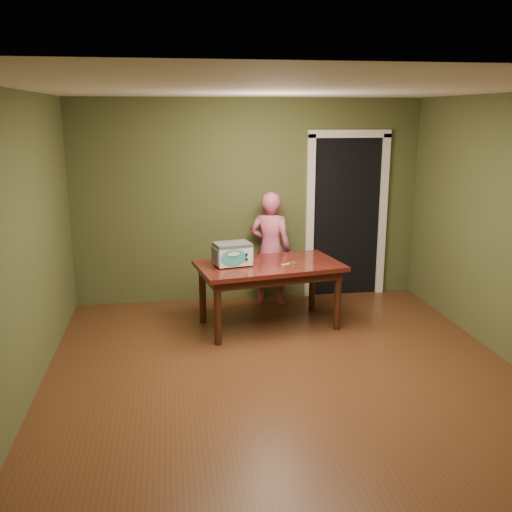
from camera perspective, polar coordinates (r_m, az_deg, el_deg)
The scene contains 8 objects.
floor at distance 5.40m, azimuth 3.18°, elevation -12.36°, with size 5.00×5.00×0.00m, color #532A17.
room_shell at distance 4.89m, azimuth 3.45°, elevation 5.86°, with size 4.52×5.02×2.61m.
doorway at distance 7.98m, azimuth 8.37°, elevation 4.20°, with size 1.10×0.66×2.25m.
dining_table at distance 6.49m, azimuth 1.31°, elevation -1.61°, with size 1.73×1.16×0.75m.
toy_oven at distance 6.35m, azimuth -2.37°, elevation 0.28°, with size 0.46×0.36×0.26m.
baking_pan at distance 6.44m, azimuth 3.75°, elevation -0.73°, with size 0.10×0.10×0.02m.
spatula at distance 6.44m, azimuth 3.22°, elevation -0.78°, with size 0.18×0.03×0.01m, color #ECE366.
child at distance 7.24m, azimuth 1.44°, elevation 0.72°, with size 0.53×0.35×1.46m, color #C75276.
Camera 1 is at (-1.02, -4.73, 2.40)m, focal length 40.00 mm.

